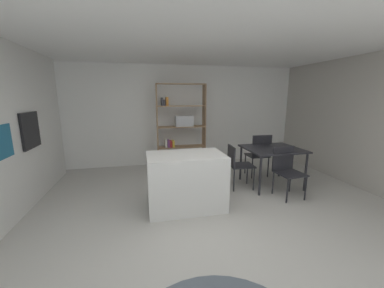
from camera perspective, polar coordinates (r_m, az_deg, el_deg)
The scene contains 10 objects.
ground_plane at distance 3.51m, azimuth 3.55°, elevation -18.89°, with size 9.29×9.29×0.00m, color beige.
ceiling_slab at distance 3.13m, azimuth 4.23°, elevation 26.97°, with size 6.76×6.32×0.06m.
back_partition at distance 6.11m, azimuth -4.49°, elevation 7.05°, with size 6.76×0.06×2.58m, color white.
built_in_oven at distance 4.61m, azimuth -35.37°, elevation 2.85°, with size 0.06×0.58×0.59m.
kitchen_island at distance 3.74m, azimuth -1.53°, elevation -9.25°, with size 1.22×0.75×0.90m, color silver.
open_bookshelf at distance 5.75m, azimuth -2.94°, elevation 4.76°, with size 1.21×0.30×2.10m.
dining_table at distance 4.86m, azimuth 19.40°, elevation -1.84°, with size 1.07×0.96×0.78m.
dining_chair_near at distance 4.50m, azimuth 22.52°, elevation -5.38°, with size 0.47×0.48×0.90m.
dining_chair_island_side at distance 4.57m, azimuth 11.16°, elevation -4.60°, with size 0.49×0.44×0.86m.
dining_chair_far at distance 5.31m, azimuth 16.47°, elevation -1.91°, with size 0.45×0.42×0.97m.
Camera 1 is at (-0.86, -2.90, 1.79)m, focal length 21.37 mm.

